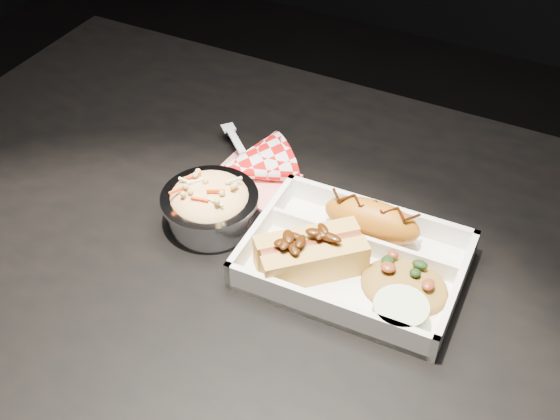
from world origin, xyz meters
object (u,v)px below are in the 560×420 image
object	(u,v)px
fried_pastry	(372,220)
napkin_fork	(249,166)
dining_table	(282,302)
food_tray	(354,263)
hotdog	(311,252)
foil_coleslaw_cup	(210,204)

from	to	relation	value
fried_pastry	napkin_fork	xyz separation A→B (m)	(-0.19, 0.04, -0.02)
dining_table	food_tray	distance (m)	0.13
hotdog	napkin_fork	distance (m)	0.20
hotdog	napkin_fork	size ratio (longest dim) A/B	0.85
food_tray	hotdog	world-z (taller)	hotdog
dining_table	napkin_fork	bearing A→B (deg)	133.63
napkin_fork	fried_pastry	bearing A→B (deg)	29.50
food_tray	fried_pastry	size ratio (longest dim) A/B	2.10
foil_coleslaw_cup	napkin_fork	world-z (taller)	foil_coleslaw_cup
dining_table	foil_coleslaw_cup	size ratio (longest dim) A/B	9.84
dining_table	hotdog	world-z (taller)	hotdog
food_tray	foil_coleslaw_cup	xyz separation A→B (m)	(-0.19, -0.01, 0.02)
dining_table	foil_coleslaw_cup	xyz separation A→B (m)	(-0.10, 0.01, 0.12)
dining_table	foil_coleslaw_cup	world-z (taller)	foil_coleslaw_cup
fried_pastry	hotdog	world-z (taller)	hotdog
foil_coleslaw_cup	food_tray	bearing A→B (deg)	2.66
dining_table	fried_pastry	xyz separation A→B (m)	(0.09, 0.07, 0.12)
hotdog	foil_coleslaw_cup	distance (m)	0.15
foil_coleslaw_cup	napkin_fork	distance (m)	0.11
food_tray	fried_pastry	world-z (taller)	fried_pastry
dining_table	fried_pastry	world-z (taller)	fried_pastry
hotdog	foil_coleslaw_cup	size ratio (longest dim) A/B	1.07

